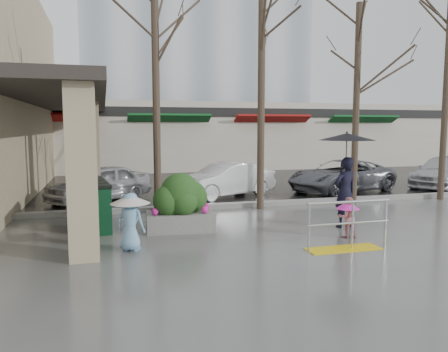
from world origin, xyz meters
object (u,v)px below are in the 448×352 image
planter (181,203)px  car_c (341,176)px  tree_west (155,37)px  woman (346,169)px  tree_midwest (262,38)px  child_blue (130,215)px  tree_mideast (358,55)px  news_boxes (97,204)px  handrail (346,231)px  car_b (226,180)px  car_d (443,172)px  car_a (99,183)px  child_pink (348,214)px

planter → car_c: planter is taller
tree_west → woman: 6.41m
tree_midwest → child_blue: size_ratio=5.76×
child_blue → planter: (1.29, 1.47, -0.06)m
tree_mideast → planter: 7.81m
child_blue → news_boxes: (-0.70, 2.45, -0.15)m
handrail → car_b: bearing=94.4°
child_blue → car_d: (13.56, 6.47, -0.12)m
tree_mideast → car_d: 7.89m
planter → car_a: bearing=111.7°
tree_mideast → planter: (-6.21, -2.25, -4.17)m
child_blue → car_a: car_a is taller
tree_west → car_b: bearing=42.6°
news_boxes → car_b: car_b is taller
car_a → tree_mideast: bearing=37.6°
tree_midwest → car_a: 7.25m
child_blue → planter: planter is taller
woman → car_d: (8.16, 5.72, -0.86)m
tree_midwest → news_boxes: tree_midwest is taller
planter → car_b: bearing=62.6°
tree_mideast → car_c: tree_mideast is taller
car_c → car_d: 5.03m
tree_mideast → planter: bearing=-160.1°
child_pink → car_d: (8.65, 6.67, 0.08)m
news_boxes → car_c: car_c is taller
tree_midwest → car_d: size_ratio=1.61×
tree_west → car_c: (7.53, 2.55, -4.45)m
tree_mideast → woman: bearing=-125.2°
tree_west → car_b: tree_west is taller
woman → planter: bearing=-22.0°
planter → car_d: 13.25m
tree_mideast → car_b: size_ratio=1.70×
car_c → handrail: bearing=-46.0°
handrail → woman: 2.38m
news_boxes → handrail: bearing=-42.0°
tree_west → woman: tree_west is taller
tree_mideast → news_boxes: (-8.20, -1.26, -4.26)m
tree_midwest → car_a: bearing=150.7°
child_pink → news_boxes: 6.21m
tree_mideast → news_boxes: 9.33m
tree_mideast → woman: 4.96m
woman → car_d: size_ratio=0.56×
woman → planter: size_ratio=1.43×
car_d → news_boxes: bearing=-106.0°
news_boxes → car_d: 14.82m
car_a → car_b: bearing=53.9°
handrail → tree_midwest: bearing=91.9°
car_a → car_d: size_ratio=0.85×
tree_west → car_d: 13.61m
child_blue → car_d: bearing=-121.0°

